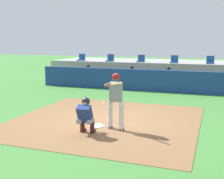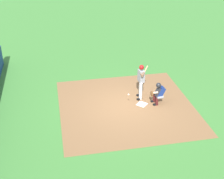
{
  "view_description": "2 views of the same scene",
  "coord_description": "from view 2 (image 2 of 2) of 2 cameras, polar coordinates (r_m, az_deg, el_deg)",
  "views": [
    {
      "loc": [
        3.56,
        -9.22,
        2.78
      ],
      "look_at": [
        0.0,
        0.7,
        1.0
      ],
      "focal_mm": 46.32,
      "sensor_mm": 36.0,
      "label": 1
    },
    {
      "loc": [
        -12.84,
        3.23,
        8.1
      ],
      "look_at": [
        0.0,
        0.7,
        1.0
      ],
      "focal_mm": 51.17,
      "sensor_mm": 36.0,
      "label": 2
    }
  ],
  "objects": [
    {
      "name": "ground_plane",
      "position": [
        15.52,
        2.54,
        -3.01
      ],
      "size": [
        80.0,
        80.0,
        0.0
      ],
      "primitive_type": "plane",
      "color": "#428438"
    },
    {
      "name": "catcher_crouched",
      "position": [
        15.6,
        8.2,
        -0.53
      ],
      "size": [
        0.5,
        1.84,
        1.13
      ],
      "color": "gray",
      "rests_on": "ground"
    },
    {
      "name": "home_plate",
      "position": [
        15.7,
        5.38,
        -2.63
      ],
      "size": [
        0.62,
        0.62,
        0.02
      ],
      "primitive_type": "cube",
      "rotation": [
        0.0,
        0.0,
        0.79
      ],
      "color": "white",
      "rests_on": "dirt_infield"
    },
    {
      "name": "batter_at_plate",
      "position": [
        15.81,
        5.21,
        1.82
      ],
      "size": [
        0.76,
        0.69,
        1.8
      ],
      "color": "silver",
      "rests_on": "ground"
    },
    {
      "name": "dirt_infield",
      "position": [
        15.52,
        2.54,
        -2.99
      ],
      "size": [
        6.4,
        6.4,
        0.01
      ],
      "primitive_type": "cube",
      "color": "olive",
      "rests_on": "ground"
    }
  ]
}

